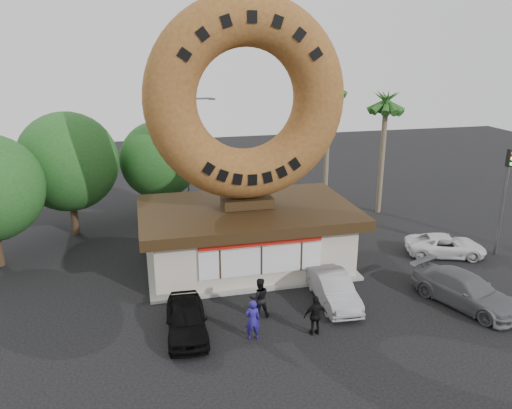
{
  "coord_description": "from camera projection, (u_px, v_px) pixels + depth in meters",
  "views": [
    {
      "loc": [
        -5.37,
        -18.22,
        11.38
      ],
      "look_at": [
        -0.0,
        4.0,
        4.03
      ],
      "focal_mm": 35.0,
      "sensor_mm": 36.0,
      "label": 1
    }
  ],
  "objects": [
    {
      "name": "car_silver",
      "position": [
        333.0,
        289.0,
        22.89
      ],
      "size": [
        1.66,
        4.24,
        1.38
      ],
      "primitive_type": "imported",
      "rotation": [
        0.0,
        0.0,
        -0.05
      ],
      "color": "gray",
      "rests_on": "ground"
    },
    {
      "name": "person_right",
      "position": [
        316.0,
        316.0,
        20.3
      ],
      "size": [
        1.01,
        0.43,
        1.72
      ],
      "primitive_type": "imported",
      "rotation": [
        0.0,
        0.0,
        3.13
      ],
      "color": "black",
      "rests_on": "ground"
    },
    {
      "name": "person_left",
      "position": [
        253.0,
        320.0,
        19.97
      ],
      "size": [
        0.65,
        0.44,
        1.72
      ],
      "primitive_type": "imported",
      "rotation": [
        0.0,
        0.0,
        3.09
      ],
      "color": "navy",
      "rests_on": "ground"
    },
    {
      "name": "car_grey",
      "position": [
        465.0,
        290.0,
        22.67
      ],
      "size": [
        3.74,
        5.44,
        1.46
      ],
      "primitive_type": "imported",
      "rotation": [
        0.0,
        0.0,
        0.37
      ],
      "color": "slate",
      "rests_on": "ground"
    },
    {
      "name": "street_lamp",
      "position": [
        189.0,
        149.0,
        34.57
      ],
      "size": [
        2.11,
        0.2,
        8.0
      ],
      "color": "#59595E",
      "rests_on": "ground"
    },
    {
      "name": "tree_west",
      "position": [
        68.0,
        162.0,
        30.03
      ],
      "size": [
        6.0,
        6.0,
        7.65
      ],
      "color": "#473321",
      "rests_on": "ground"
    },
    {
      "name": "traffic_signal",
      "position": [
        505.0,
        189.0,
        27.19
      ],
      "size": [
        0.3,
        0.38,
        6.07
      ],
      "color": "#59595E",
      "rests_on": "ground"
    },
    {
      "name": "ground",
      "position": [
        278.0,
        321.0,
        21.54
      ],
      "size": [
        90.0,
        90.0,
        0.0
      ],
      "primitive_type": "plane",
      "color": "black",
      "rests_on": "ground"
    },
    {
      "name": "tree_mid",
      "position": [
        159.0,
        160.0,
        33.3
      ],
      "size": [
        5.2,
        5.2,
        6.63
      ],
      "color": "#473321",
      "rests_on": "ground"
    },
    {
      "name": "car_white",
      "position": [
        445.0,
        245.0,
        28.05
      ],
      "size": [
        4.75,
        3.25,
        1.21
      ],
      "primitive_type": "imported",
      "rotation": [
        0.0,
        0.0,
        1.25
      ],
      "color": "silver",
      "rests_on": "ground"
    },
    {
      "name": "person_center",
      "position": [
        259.0,
        298.0,
        21.61
      ],
      "size": [
        0.91,
        0.72,
        1.82
      ],
      "primitive_type": "imported",
      "rotation": [
        0.0,
        0.0,
        3.1
      ],
      "color": "black",
      "rests_on": "ground"
    },
    {
      "name": "car_black",
      "position": [
        186.0,
        319.0,
        20.36
      ],
      "size": [
        1.81,
        4.1,
        1.37
      ],
      "primitive_type": "imported",
      "rotation": [
        0.0,
        0.0,
        -0.05
      ],
      "color": "black",
      "rests_on": "ground"
    },
    {
      "name": "donut_shop",
      "position": [
        247.0,
        234.0,
        26.54
      ],
      "size": [
        11.2,
        7.2,
        3.8
      ],
      "color": "#BCB1A0",
      "rests_on": "ground"
    },
    {
      "name": "palm_near",
      "position": [
        329.0,
        91.0,
        33.61
      ],
      "size": [
        2.6,
        2.6,
        9.75
      ],
      "color": "#726651",
      "rests_on": "ground"
    },
    {
      "name": "giant_donut",
      "position": [
        246.0,
        99.0,
        24.4
      ],
      "size": [
        10.03,
        2.56,
        10.03
      ],
      "primitive_type": "torus",
      "rotation": [
        1.57,
        0.0,
        0.0
      ],
      "color": "#935D2A",
      "rests_on": "donut_shop"
    },
    {
      "name": "palm_far",
      "position": [
        386.0,
        106.0,
        33.28
      ],
      "size": [
        2.6,
        2.6,
        8.75
      ],
      "color": "#726651",
      "rests_on": "ground"
    }
  ]
}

